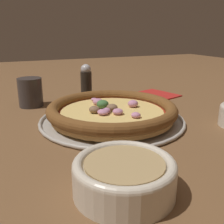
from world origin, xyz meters
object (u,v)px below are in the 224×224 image
(pizza_tray, at_px, (112,120))
(bowl_near, at_px, (124,174))
(napkin, at_px, (155,94))
(pizza, at_px, (112,111))
(drinking_cup, at_px, (30,92))
(fork, at_px, (129,92))
(pepper_shaker, at_px, (86,81))

(pizza_tray, relative_size, bowl_near, 2.50)
(pizza_tray, xyz_separation_m, napkin, (-0.19, 0.25, -0.00))
(bowl_near, bearing_deg, pizza, 159.51)
(pizza, bearing_deg, pizza_tray, 35.70)
(pizza, xyz_separation_m, drinking_cup, (-0.23, -0.17, 0.01))
(drinking_cup, distance_m, napkin, 0.43)
(pizza, relative_size, napkin, 1.92)
(drinking_cup, relative_size, napkin, 0.51)
(fork, bearing_deg, napkin, 159.16)
(pizza_tray, distance_m, pizza, 0.02)
(pizza, relative_size, pepper_shaker, 2.92)
(pizza, height_order, fork, pizza)
(fork, bearing_deg, pepper_shaker, 22.63)
(bowl_near, bearing_deg, pepper_shaker, 166.83)
(bowl_near, relative_size, napkin, 0.86)
(pizza_tray, distance_m, bowl_near, 0.31)
(fork, distance_m, pepper_shaker, 0.17)
(bowl_near, bearing_deg, pizza_tray, 159.48)
(pizza, xyz_separation_m, bowl_near, (0.29, -0.11, -0.00))
(drinking_cup, relative_size, fork, 0.49)
(napkin, distance_m, pepper_shaker, 0.25)
(pizza, distance_m, pepper_shaker, 0.28)
(pizza_tray, relative_size, fork, 2.06)
(drinking_cup, relative_size, pepper_shaker, 0.77)
(pizza, bearing_deg, bowl_near, -20.49)
(pizza, height_order, bowl_near, bowl_near)
(pizza, height_order, napkin, pizza)
(pepper_shaker, bearing_deg, drinking_cup, -75.17)
(pizza_tray, relative_size, drinking_cup, 4.23)
(pizza_tray, height_order, fork, pizza_tray)
(fork, bearing_deg, pizza_tray, 82.35)
(pizza_tray, xyz_separation_m, pepper_shaker, (-0.28, 0.03, 0.05))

